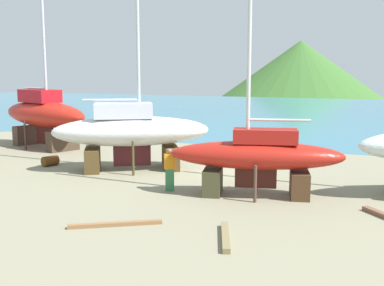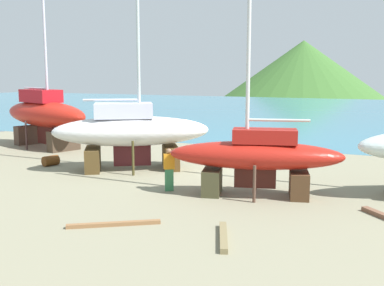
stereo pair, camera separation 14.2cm
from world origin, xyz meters
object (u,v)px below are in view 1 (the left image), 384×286
at_px(sailboat_large_starboard, 131,131).
at_px(sailboat_far_slipway, 44,114).
at_px(worker, 170,169).
at_px(sailboat_small_center, 257,156).
at_px(barrel_tipped_right, 50,161).

height_order(sailboat_large_starboard, sailboat_far_slipway, sailboat_far_slipway).
distance_m(sailboat_large_starboard, worker, 4.91).
bearing_deg(sailboat_large_starboard, sailboat_small_center, -51.54).
relative_size(sailboat_large_starboard, sailboat_small_center, 1.19).
relative_size(sailboat_large_starboard, sailboat_far_slipway, 0.93).
xyz_separation_m(sailboat_large_starboard, barrel_tipped_right, (-4.38, -0.95, -1.69)).
bearing_deg(sailboat_large_starboard, sailboat_far_slipway, 124.01).
bearing_deg(sailboat_small_center, worker, -3.93).
height_order(sailboat_large_starboard, sailboat_small_center, sailboat_large_starboard).
height_order(sailboat_far_slipway, barrel_tipped_right, sailboat_far_slipway).
distance_m(sailboat_small_center, worker, 3.61).
height_order(sailboat_small_center, worker, sailboat_small_center).
bearing_deg(worker, sailboat_small_center, 67.10).
xyz_separation_m(sailboat_far_slipway, sailboat_small_center, (16.04, -6.16, -0.59)).
bearing_deg(worker, sailboat_large_starboard, -163.86).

